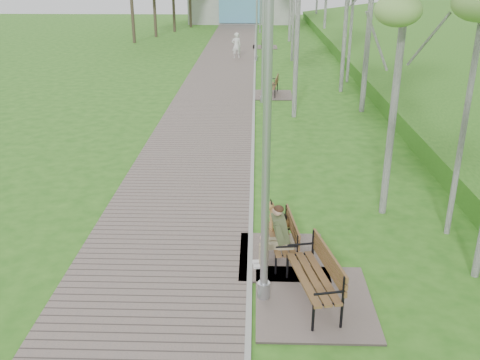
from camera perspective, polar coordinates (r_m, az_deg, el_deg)
name	(u,v)px	position (r m, az deg, el deg)	size (l,w,h in m)	color
walkway	(219,84)	(26.56, -2.30, 10.20)	(3.50, 67.00, 0.04)	#74655E
kerb	(254,84)	(26.50, 1.54, 10.20)	(0.10, 67.00, 0.05)	#999993
building_north	(241,1)	(55.53, 0.10, 18.51)	(10.00, 5.20, 4.00)	#9E9E99
bench_main	(279,240)	(10.66, 4.15, -6.39)	(1.73, 1.92, 1.51)	#74655E
bench_second	(313,291)	(9.53, 7.74, -11.66)	(2.03, 2.26, 1.25)	#74655E
bench_third	(272,91)	(24.23, 3.40, 9.45)	(1.75, 1.95, 1.08)	#74655E
bench_far	(265,45)	(38.75, 2.64, 14.23)	(1.69, 1.88, 1.04)	#74655E
lamp_post_near	(266,156)	(8.45, 2.83, 2.55)	(0.22, 0.22, 5.72)	#9D9FA5
lamp_post_second	(263,47)	(22.53, 2.48, 13.96)	(0.19, 0.19, 4.94)	#9D9FA5
lamp_post_third	(257,23)	(33.01, 1.79, 16.37)	(0.18, 0.18, 4.70)	#9D9FA5
lamp_post_far	(260,5)	(46.84, 2.20, 18.20)	(0.19, 0.19, 4.94)	#9D9FA5
pedestrian_near	(236,46)	(33.86, -0.39, 14.13)	(0.58, 0.38, 1.58)	silver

